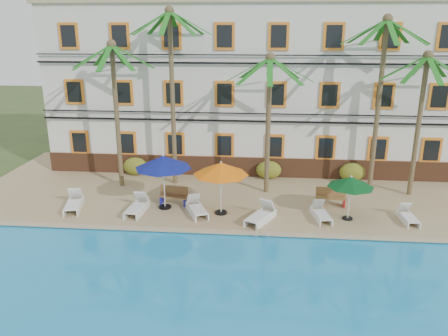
# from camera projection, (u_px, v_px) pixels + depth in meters

# --- Properties ---
(ground) EXTENTS (100.00, 100.00, 0.00)m
(ground) POSITION_uv_depth(u_px,v_px,m) (243.00, 230.00, 20.16)
(ground) COLOR #384C23
(ground) RESTS_ON ground
(pool_deck) EXTENTS (30.00, 12.00, 0.25)m
(pool_deck) POSITION_uv_depth(u_px,v_px,m) (248.00, 189.00, 24.86)
(pool_deck) COLOR tan
(pool_deck) RESTS_ON ground
(swimming_pool) EXTENTS (26.00, 12.00, 0.20)m
(swimming_pool) POSITION_uv_depth(u_px,v_px,m) (233.00, 326.00, 13.49)
(swimming_pool) COLOR #1B8ECE
(swimming_pool) RESTS_ON ground
(pool_coping) EXTENTS (30.00, 0.35, 0.06)m
(pool_coping) POSITION_uv_depth(u_px,v_px,m) (243.00, 233.00, 19.22)
(pool_coping) COLOR tan
(pool_coping) RESTS_ON pool_deck
(hotel_building) EXTENTS (25.40, 6.44, 10.22)m
(hotel_building) POSITION_uv_depth(u_px,v_px,m) (252.00, 85.00, 27.99)
(hotel_building) COLOR silver
(hotel_building) RESTS_ON pool_deck
(palm_a) EXTENTS (4.40, 4.40, 8.08)m
(palm_a) POSITION_uv_depth(u_px,v_px,m) (115.00, 95.00, 23.52)
(palm_a) COLOR brown
(palm_a) RESTS_ON pool_deck
(palm_b) EXTENTS (4.40, 4.40, 9.76)m
(palm_b) POSITION_uv_depth(u_px,v_px,m) (172.00, 76.00, 23.68)
(palm_b) COLOR brown
(palm_b) RESTS_ON pool_deck
(palm_c) EXTENTS (4.40, 4.40, 7.49)m
(palm_c) POSITION_uv_depth(u_px,v_px,m) (269.00, 104.00, 22.67)
(palm_c) COLOR brown
(palm_c) RESTS_ON pool_deck
(palm_d) EXTENTS (4.40, 4.40, 9.32)m
(palm_d) POSITION_uv_depth(u_px,v_px,m) (381.00, 84.00, 22.50)
(palm_d) COLOR brown
(palm_d) RESTS_ON pool_deck
(palm_e) EXTENTS (4.40, 4.40, 7.60)m
(palm_e) POSITION_uv_depth(u_px,v_px,m) (421.00, 105.00, 22.25)
(palm_e) COLOR brown
(palm_e) RESTS_ON pool_deck
(shrub_left) EXTENTS (1.50, 0.90, 1.10)m
(shrub_left) POSITION_uv_depth(u_px,v_px,m) (135.00, 166.00, 26.77)
(shrub_left) COLOR #265518
(shrub_left) RESTS_ON pool_deck
(shrub_mid) EXTENTS (1.50, 0.90, 1.10)m
(shrub_mid) POSITION_uv_depth(u_px,v_px,m) (269.00, 170.00, 26.07)
(shrub_mid) COLOR #265518
(shrub_mid) RESTS_ON pool_deck
(shrub_right) EXTENTS (1.50, 0.90, 1.10)m
(shrub_right) POSITION_uv_depth(u_px,v_px,m) (352.00, 172.00, 25.66)
(shrub_right) COLOR #265518
(shrub_right) RESTS_ON pool_deck
(umbrella_blue) EXTENTS (2.81, 2.81, 2.80)m
(umbrella_blue) POSITION_uv_depth(u_px,v_px,m) (163.00, 162.00, 21.24)
(umbrella_blue) COLOR black
(umbrella_blue) RESTS_ON pool_deck
(umbrella_red) EXTENTS (2.67, 2.67, 2.67)m
(umbrella_red) POSITION_uv_depth(u_px,v_px,m) (221.00, 169.00, 20.62)
(umbrella_red) COLOR black
(umbrella_red) RESTS_ON pool_deck
(umbrella_green) EXTENTS (2.17, 2.17, 2.18)m
(umbrella_green) POSITION_uv_depth(u_px,v_px,m) (351.00, 182.00, 20.11)
(umbrella_green) COLOR black
(umbrella_green) RESTS_ON pool_deck
(lounger_a) EXTENTS (1.16, 2.09, 0.93)m
(lounger_a) POSITION_uv_depth(u_px,v_px,m) (74.00, 203.00, 21.75)
(lounger_a) COLOR white
(lounger_a) RESTS_ON pool_deck
(lounger_b) EXTENTS (0.83, 1.98, 0.92)m
(lounger_b) POSITION_uv_depth(u_px,v_px,m) (137.00, 207.00, 21.35)
(lounger_b) COLOR white
(lounger_b) RESTS_ON pool_deck
(lounger_c) EXTENTS (1.39, 2.02, 0.90)m
(lounger_c) POSITION_uv_depth(u_px,v_px,m) (197.00, 208.00, 21.20)
(lounger_c) COLOR white
(lounger_c) RESTS_ON pool_deck
(lounger_d) EXTENTS (1.54, 2.09, 0.94)m
(lounger_d) POSITION_uv_depth(u_px,v_px,m) (261.00, 215.00, 20.36)
(lounger_d) COLOR white
(lounger_d) RESTS_ON pool_deck
(lounger_e) EXTENTS (0.91, 1.84, 0.83)m
(lounger_e) POSITION_uv_depth(u_px,v_px,m) (321.00, 213.00, 20.65)
(lounger_e) COLOR white
(lounger_e) RESTS_ON pool_deck
(lounger_f) EXTENTS (0.68, 1.67, 0.77)m
(lounger_f) POSITION_uv_depth(u_px,v_px,m) (408.00, 216.00, 20.38)
(lounger_f) COLOR white
(lounger_f) RESTS_ON pool_deck
(bench_left) EXTENTS (1.56, 0.73, 0.93)m
(bench_left) POSITION_uv_depth(u_px,v_px,m) (174.00, 195.00, 22.34)
(bench_left) COLOR olive
(bench_left) RESTS_ON pool_deck
(bench_right) EXTENTS (1.53, 0.58, 0.93)m
(bench_right) POSITION_uv_depth(u_px,v_px,m) (331.00, 197.00, 22.14)
(bench_right) COLOR olive
(bench_right) RESTS_ON pool_deck
(pool_ladder) EXTENTS (0.54, 0.74, 0.74)m
(pool_ladder) POSITION_uv_depth(u_px,v_px,m) (262.00, 235.00, 19.06)
(pool_ladder) COLOR silver
(pool_ladder) RESTS_ON ground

